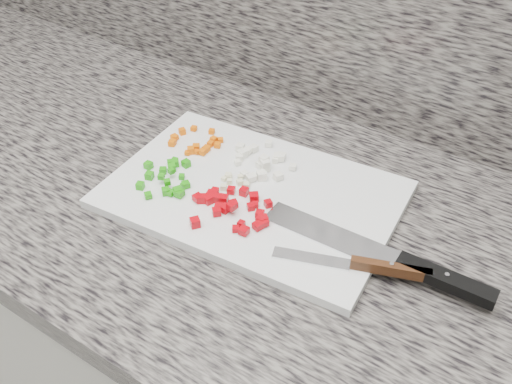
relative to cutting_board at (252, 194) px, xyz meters
The scene contains 10 objects.
cabinet 0.48m from the cutting_board, 59.84° to the right, with size 3.92×0.62×0.86m, color beige.
countertop 0.03m from the cutting_board, 59.84° to the right, with size 3.96×0.64×0.04m, color #6A645D.
cutting_board is the anchor object (origin of this frame).
carrot_pile 0.16m from the cutting_board, 162.27° to the left, with size 0.09×0.08×0.01m.
onion_pile 0.07m from the cutting_board, 112.29° to the left, with size 0.11×0.11×0.02m.
green_pepper_pile 0.13m from the cutting_board, 156.74° to the right, with size 0.10×0.11×0.02m.
red_pepper_pile 0.06m from the cutting_board, 89.56° to the right, with size 0.13×0.11×0.02m.
garlic_pile 0.03m from the cutting_board, behind, with size 0.05×0.05×0.01m.
chef_knife 0.25m from the cutting_board, ahead, with size 0.32×0.05×0.02m.
paring_knife 0.22m from the cutting_board, 13.17° to the right, with size 0.20×0.08×0.02m.
Camera 1 is at (0.37, 0.90, 1.46)m, focal length 40.00 mm.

